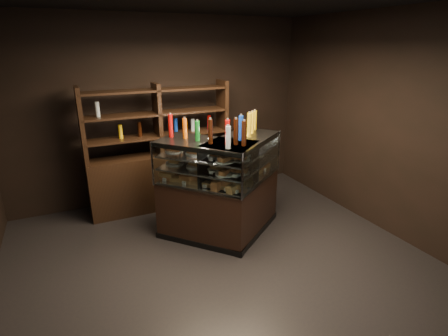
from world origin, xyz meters
The scene contains 7 objects.
ground centered at (0.00, 0.00, 0.00)m, with size 5.00×5.00×0.00m, color black.
room_shell centered at (0.00, 0.00, 1.94)m, with size 5.02×5.02×3.01m.
display_case centered at (0.34, 0.79, 0.47)m, with size 1.86×1.37×1.39m.
food_display centered at (0.34, 0.79, 1.03)m, with size 1.49×0.97×0.43m.
bottles_top centered at (0.34, 0.79, 1.52)m, with size 1.32×0.83×0.30m.
potted_conifer centered at (0.72, 0.78, 0.42)m, with size 0.35×0.35×0.74m.
back_shelving centered at (-0.19, 2.05, 0.61)m, with size 2.24×0.42×2.00m.
Camera 1 is at (-1.50, -3.18, 2.55)m, focal length 28.00 mm.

